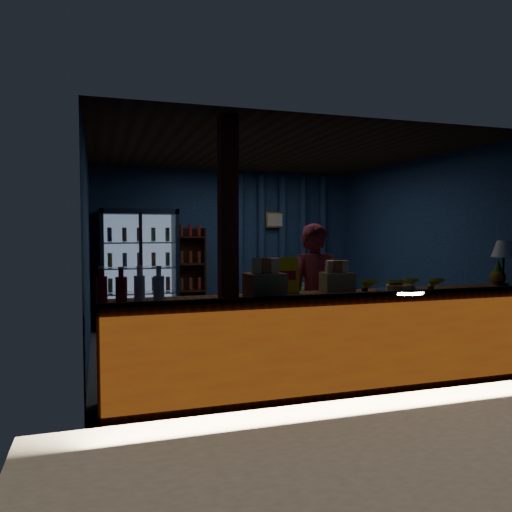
{
  "coord_description": "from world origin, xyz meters",
  "views": [
    {
      "loc": [
        -2.18,
        -6.29,
        1.57
      ],
      "look_at": [
        -0.24,
        -0.2,
        1.24
      ],
      "focal_mm": 35.0,
      "sensor_mm": 36.0,
      "label": 1
    }
  ],
  "objects": [
    {
      "name": "ground",
      "position": [
        0.0,
        0.0,
        0.0
      ],
      "size": [
        4.6,
        4.6,
        0.0
      ],
      "primitive_type": "plane",
      "color": "#515154",
      "rests_on": "ground"
    },
    {
      "name": "room_walls",
      "position": [
        0.0,
        0.0,
        1.57
      ],
      "size": [
        4.6,
        4.6,
        4.6
      ],
      "color": "navy",
      "rests_on": "ground"
    },
    {
      "name": "dirt_apron",
      "position": [
        0.0,
        -3.8,
        0.0
      ],
      "size": [
        5.6,
        5.6,
        0.0
      ],
      "primitive_type": "plane",
      "color": "brown",
      "rests_on": "ground"
    },
    {
      "name": "counter",
      "position": [
        0.0,
        -1.91,
        0.48
      ],
      "size": [
        4.4,
        0.57,
        0.99
      ],
      "color": "brown",
      "rests_on": "ground"
    },
    {
      "name": "support_post",
      "position": [
        -1.05,
        -1.9,
        1.3
      ],
      "size": [
        0.16,
        0.16,
        2.6
      ],
      "primitive_type": "cube",
      "color": "maroon",
      "rests_on": "ground"
    },
    {
      "name": "beverage_cooler",
      "position": [
        -1.55,
        1.92,
        0.93
      ],
      "size": [
        1.2,
        0.62,
        1.9
      ],
      "color": "black",
      "rests_on": "ground"
    },
    {
      "name": "bottle_shelf",
      "position": [
        -0.7,
        2.06,
        0.79
      ],
      "size": [
        0.5,
        0.28,
        1.6
      ],
      "color": "#3C1D13",
      "rests_on": "ground"
    },
    {
      "name": "curtain_folds",
      "position": [
        1.0,
        2.14,
        1.3
      ],
      "size": [
        1.74,
        0.14,
        2.5
      ],
      "color": "navy",
      "rests_on": "room_walls"
    },
    {
      "name": "framed_picture",
      "position": [
        0.85,
        2.1,
        1.75
      ],
      "size": [
        0.36,
        0.04,
        0.28
      ],
      "color": "gold",
      "rests_on": "room_walls"
    },
    {
      "name": "shopkeeper",
      "position": [
        0.11,
        -1.29,
        0.82
      ],
      "size": [
        0.65,
        0.48,
        1.64
      ],
      "primitive_type": "imported",
      "rotation": [
        0.0,
        0.0,
        -0.16
      ],
      "color": "maroon",
      "rests_on": "ground"
    },
    {
      "name": "green_chair",
      "position": [
        1.14,
        1.37,
        0.34
      ],
      "size": [
        1.02,
        1.03,
        0.68
      ],
      "primitive_type": "imported",
      "rotation": [
        0.0,
        0.0,
        3.79
      ],
      "color": "#53A765",
      "rests_on": "ground"
    },
    {
      "name": "side_table",
      "position": [
        0.2,
        1.37,
        0.27
      ],
      "size": [
        0.65,
        0.53,
        0.63
      ],
      "color": "#3C1D13",
      "rests_on": "ground"
    },
    {
      "name": "yellow_sign",
      "position": [
        -0.5,
        -1.69,
        1.13
      ],
      "size": [
        0.45,
        0.13,
        0.35
      ],
      "color": "yellow",
      "rests_on": "counter"
    },
    {
      "name": "soda_bottles",
      "position": [
        -1.91,
        -1.86,
        1.07
      ],
      "size": [
        0.57,
        0.18,
        0.31
      ],
      "color": "#B00B1D",
      "rests_on": "counter"
    },
    {
      "name": "snack_box_left",
      "position": [
        -0.71,
        -1.93,
        1.08
      ],
      "size": [
        0.37,
        0.32,
        0.36
      ],
      "color": "#967648",
      "rests_on": "counter"
    },
    {
      "name": "snack_box_centre",
      "position": [
        0.11,
        -1.79,
        1.06
      ],
      "size": [
        0.32,
        0.27,
        0.32
      ],
      "color": "#967648",
      "rests_on": "counter"
    },
    {
      "name": "pastry_tray",
      "position": [
        0.68,
        -2.02,
        0.98
      ],
      "size": [
        0.48,
        0.48,
        0.08
      ],
      "color": "silver",
      "rests_on": "counter"
    },
    {
      "name": "banana_bunches",
      "position": [
        0.76,
        -1.91,
        1.03
      ],
      "size": [
        0.93,
        0.28,
        0.15
      ],
      "color": "yellow",
      "rests_on": "counter"
    },
    {
      "name": "table_lamp",
      "position": [
        2.05,
        -1.92,
        1.35
      ],
      "size": [
        0.26,
        0.26,
        0.51
      ],
      "color": "black",
      "rests_on": "counter"
    },
    {
      "name": "pineapple",
      "position": [
        2.05,
        -1.85,
        1.07
      ],
      "size": [
        0.17,
        0.17,
        0.29
      ],
      "color": "#91551A",
      "rests_on": "counter"
    }
  ]
}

